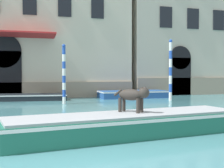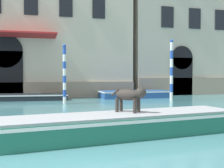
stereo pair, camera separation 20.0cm
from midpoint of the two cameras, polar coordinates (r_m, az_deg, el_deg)
The scene contains 6 objects.
boat_foreground at distance 8.84m, azimuth 3.21°, elevation -7.26°, with size 7.21×2.64×0.63m.
dog_on_deck at distance 8.95m, azimuth 3.99°, elevation -2.08°, with size 0.83×0.91×0.75m.
boat_moored_near_palazzo at distance 20.97m, azimuth -17.11°, elevation -2.29°, with size 6.91×2.48×0.40m.
boat_moored_far at distance 22.18m, azimuth 4.28°, elevation -1.85°, with size 4.81×1.99×0.51m.
mooring_pole_0 at distance 17.94m, azimuth -8.37°, elevation 1.86°, with size 0.20×0.20×3.40m.
mooring_pole_2 at distance 20.28m, azimuth 11.10°, elevation 2.58°, with size 0.21×0.21×3.91m.
Camera 2 is at (-0.30, -3.74, 1.76)m, focal length 50.00 mm.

